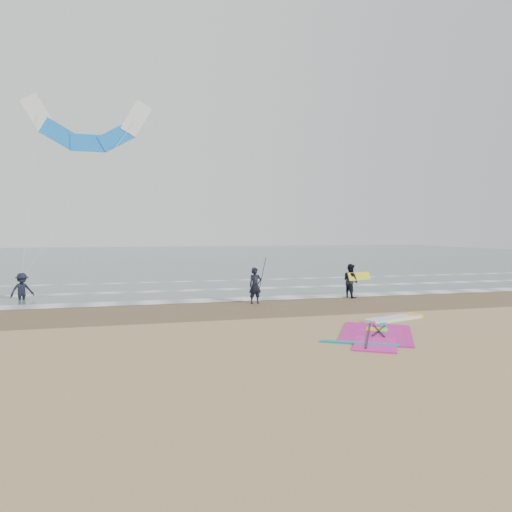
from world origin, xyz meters
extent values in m
plane|color=tan|center=(0.00, 0.00, 0.00)|extent=(120.00, 120.00, 0.00)
cube|color=#47605E|center=(0.00, 48.00, 0.01)|extent=(120.00, 80.00, 0.02)
cube|color=brown|center=(0.00, 6.00, 0.00)|extent=(120.00, 5.00, 0.01)
cube|color=white|center=(0.00, 8.20, 0.03)|extent=(120.00, 1.20, 0.02)
cube|color=white|center=(0.00, 12.00, 0.03)|extent=(120.00, 0.70, 0.02)
cube|color=white|center=(0.00, 16.50, 0.03)|extent=(120.00, 0.50, 0.01)
cube|color=white|center=(4.07, 2.09, 0.06)|extent=(2.42, 1.28, 0.11)
cube|color=yellow|center=(5.11, 2.42, 0.06)|extent=(0.58, 0.67, 0.12)
cube|color=#DD1C98|center=(2.37, 0.20, 0.02)|extent=(3.31, 3.65, 0.04)
cube|color=#DD1C98|center=(1.66, -1.02, 0.02)|extent=(1.83, 2.04, 0.04)
cube|color=#0C8C99|center=(3.31, 1.43, 0.02)|extent=(1.69, 2.72, 0.05)
cube|color=#0C8C99|center=(1.29, -0.84, 0.02)|extent=(1.98, 1.26, 0.05)
cube|color=yellow|center=(2.65, 0.67, 0.02)|extent=(0.85, 0.82, 0.05)
cylinder|color=black|center=(1.99, 0.01, 0.05)|extent=(1.75, 2.97, 0.06)
cylinder|color=black|center=(2.56, 0.39, 0.07)|extent=(1.16, 1.29, 0.04)
cylinder|color=black|center=(2.56, 0.39, 0.07)|extent=(0.56, 1.63, 0.04)
imported|color=black|center=(0.19, 6.91, 0.80)|extent=(0.63, 0.46, 1.59)
imported|color=black|center=(5.07, 7.61, 0.81)|extent=(0.81, 0.93, 1.62)
imported|color=black|center=(-9.98, 10.46, 0.81)|extent=(1.20, 1.06, 1.61)
cylinder|color=black|center=(0.49, 6.91, 1.17)|extent=(0.17, 0.86, 1.82)
cube|color=yellow|center=(5.47, 7.51, 1.03)|extent=(1.30, 0.51, 0.39)
cube|color=white|center=(-10.00, 14.77, 9.59)|extent=(1.77, 0.16, 2.12)
cube|color=#167BEF|center=(-8.90, 14.77, 8.50)|extent=(2.12, 0.17, 1.76)
cube|color=#167BEF|center=(-7.41, 14.77, 8.10)|extent=(1.91, 0.17, 0.94)
cube|color=#167BEF|center=(-5.92, 14.77, 8.50)|extent=(2.12, 0.17, 1.76)
cube|color=white|center=(-4.82, 14.77, 9.59)|extent=(1.77, 0.16, 2.12)
cylinder|color=beige|center=(-9.99, 12.61, 5.32)|extent=(0.03, 4.33, 8.55)
cylinder|color=beige|center=(-7.40, 12.61, 5.32)|extent=(5.18, 4.33, 8.55)
camera|label=1|loc=(-4.59, -12.37, 3.14)|focal=32.00mm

